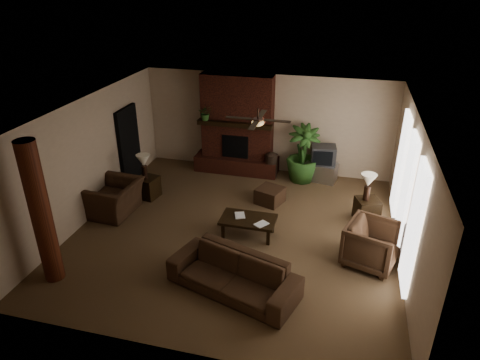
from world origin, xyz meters
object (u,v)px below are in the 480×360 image
(lamp_left, at_px, (144,162))
(side_table_right, at_px, (367,210))
(coffee_table, at_px, (248,221))
(lamp_right, at_px, (368,182))
(log_column, at_px, (41,214))
(sofa, at_px, (233,269))
(armchair_right, at_px, (373,243))
(armchair_left, at_px, (114,193))
(tv_stand, at_px, (321,172))
(side_table_left, at_px, (148,187))
(floor_vase, at_px, (271,163))
(ottoman, at_px, (270,195))
(floor_plant, at_px, (302,166))

(lamp_left, bearing_deg, side_table_right, 2.43)
(coffee_table, distance_m, lamp_right, 2.86)
(log_column, bearing_deg, sofa, 8.11)
(log_column, relative_size, armchair_right, 2.82)
(armchair_left, distance_m, tv_stand, 5.57)
(armchair_right, bearing_deg, side_table_left, 92.90)
(tv_stand, bearing_deg, armchair_left, -134.96)
(side_table_left, bearing_deg, floor_vase, 33.97)
(log_column, distance_m, side_table_left, 3.64)
(armchair_right, bearing_deg, side_table_right, 20.41)
(ottoman, xyz_separation_m, lamp_right, (2.29, -0.31, 0.80))
(log_column, bearing_deg, floor_vase, 59.22)
(ottoman, bearing_deg, armchair_right, -39.48)
(ottoman, xyz_separation_m, floor_vase, (-0.25, 1.46, 0.23))
(tv_stand, height_order, floor_plant, floor_plant)
(log_column, height_order, armchair_left, log_column)
(armchair_left, bearing_deg, lamp_left, 159.13)
(side_table_right, bearing_deg, ottoman, 172.92)
(floor_vase, bearing_deg, log_column, -120.78)
(sofa, bearing_deg, floor_plant, 100.42)
(ottoman, bearing_deg, coffee_table, -96.81)
(side_table_left, relative_size, lamp_left, 0.85)
(sofa, bearing_deg, floor_vase, 110.40)
(tv_stand, distance_m, side_table_right, 2.28)
(armchair_right, height_order, lamp_left, lamp_left)
(sofa, relative_size, lamp_left, 3.69)
(armchair_left, bearing_deg, floor_vase, 134.63)
(armchair_left, bearing_deg, ottoman, 115.21)
(log_column, xyz_separation_m, side_table_right, (5.80, 3.62, -1.12))
(floor_plant, bearing_deg, armchair_right, -62.68)
(ottoman, height_order, floor_plant, floor_plant)
(armchair_left, bearing_deg, floor_plant, 128.46)
(sofa, xyz_separation_m, lamp_right, (2.32, 3.11, 0.53))
(armchair_left, bearing_deg, lamp_right, 104.09)
(log_column, xyz_separation_m, side_table_left, (0.33, 3.44, -1.12))
(side_table_right, bearing_deg, side_table_left, -178.15)
(side_table_left, xyz_separation_m, lamp_left, (-0.01, -0.06, 0.73))
(sofa, height_order, lamp_left, lamp_left)
(log_column, height_order, tv_stand, log_column)
(sofa, relative_size, side_table_right, 4.36)
(floor_plant, relative_size, side_table_right, 2.88)
(floor_vase, bearing_deg, floor_plant, 1.94)
(log_column, distance_m, floor_vase, 6.33)
(floor_vase, xyz_separation_m, side_table_left, (-2.87, -1.93, -0.16))
(sofa, distance_m, floor_plant, 4.96)
(armchair_right, bearing_deg, tv_stand, 37.74)
(sofa, xyz_separation_m, floor_plant, (0.65, 4.92, -0.03))
(floor_vase, bearing_deg, armchair_left, -138.78)
(coffee_table, relative_size, lamp_left, 1.85)
(log_column, height_order, lamp_left, log_column)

